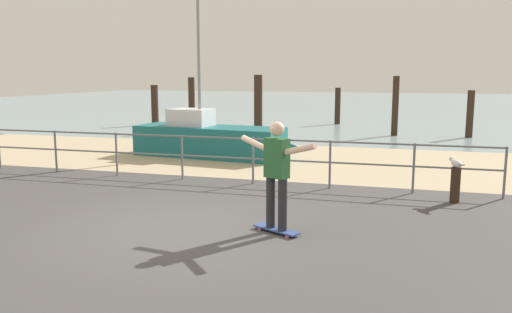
# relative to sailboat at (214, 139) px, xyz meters

# --- Properties ---
(ground_plane) EXTENTS (24.00, 10.00, 0.04)m
(ground_plane) POSITION_rel_sailboat_xyz_m (1.87, -7.93, -0.52)
(ground_plane) COLOR #474444
(ground_plane) RESTS_ON ground
(beach_strip) EXTENTS (24.00, 6.00, 0.04)m
(beach_strip) POSITION_rel_sailboat_xyz_m (1.87, 0.07, -0.52)
(beach_strip) COLOR tan
(beach_strip) RESTS_ON ground
(sea_surface) EXTENTS (72.00, 50.00, 0.04)m
(sea_surface) POSITION_rel_sailboat_xyz_m (1.87, 28.07, -0.52)
(sea_surface) COLOR #849EA3
(sea_surface) RESTS_ON ground
(railing_fence) EXTENTS (13.64, 0.05, 1.05)m
(railing_fence) POSITION_rel_sailboat_xyz_m (0.47, -3.33, 0.18)
(railing_fence) COLOR slate
(railing_fence) RESTS_ON ground
(sailboat) EXTENTS (5.04, 1.88, 5.42)m
(sailboat) POSITION_rel_sailboat_xyz_m (0.00, 0.00, 0.00)
(sailboat) COLOR #19666B
(sailboat) RESTS_ON ground
(skateboard) EXTENTS (0.80, 0.54, 0.08)m
(skateboard) POSITION_rel_sailboat_xyz_m (3.53, -6.68, -0.46)
(skateboard) COLOR #334C8C
(skateboard) RESTS_ON ground
(skateboarder) EXTENTS (1.33, 0.74, 1.65)m
(skateboarder) POSITION_rel_sailboat_xyz_m (3.53, -6.68, 0.49)
(skateboarder) COLOR #26262B
(skateboarder) RESTS_ON skateboard
(bollard_short) EXTENTS (0.18, 0.18, 0.70)m
(bollard_short) POSITION_rel_sailboat_xyz_m (6.32, -3.91, -0.18)
(bollard_short) COLOR #332319
(bollard_short) RESTS_ON ground
(seagull) EXTENTS (0.26, 0.46, 0.18)m
(seagull) POSITION_rel_sailboat_xyz_m (6.32, -3.89, 0.25)
(seagull) COLOR white
(seagull) RESTS_ON bollard_short
(groyne_post_0) EXTENTS (0.34, 0.34, 1.90)m
(groyne_post_0) POSITION_rel_sailboat_xyz_m (-6.05, 8.13, 0.42)
(groyne_post_0) COLOR #332319
(groyne_post_0) RESTS_ON ground
(groyne_post_1) EXTENTS (0.27, 0.27, 2.28)m
(groyne_post_1) POSITION_rel_sailboat_xyz_m (-3.29, 6.10, 0.61)
(groyne_post_1) COLOR #332319
(groyne_post_1) RESTS_ON ground
(groyne_post_2) EXTENTS (0.35, 0.35, 2.38)m
(groyne_post_2) POSITION_rel_sailboat_xyz_m (-0.54, 6.64, 0.67)
(groyne_post_2) COLOR #332319
(groyne_post_2) RESTS_ON ground
(groyne_post_3) EXTENTS (0.27, 0.27, 1.76)m
(groyne_post_3) POSITION_rel_sailboat_xyz_m (2.21, 10.90, 0.36)
(groyne_post_3) COLOR #332319
(groyne_post_3) RESTS_ON ground
(groyne_post_4) EXTENTS (0.25, 0.25, 2.34)m
(groyne_post_4) POSITION_rel_sailboat_xyz_m (4.96, 6.83, 0.65)
(groyne_post_4) COLOR #332319
(groyne_post_4) RESTS_ON ground
(groyne_post_5) EXTENTS (0.26, 0.26, 1.81)m
(groyne_post_5) POSITION_rel_sailboat_xyz_m (7.71, 7.01, 0.38)
(groyne_post_5) COLOR #332319
(groyne_post_5) RESTS_ON ground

